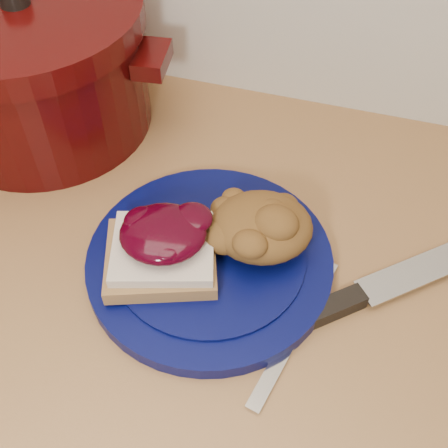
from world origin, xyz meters
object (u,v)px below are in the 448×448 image
(chef_knife, at_px, (348,301))
(plate, at_px, (210,261))
(butter_knife, at_px, (295,330))
(dutch_oven, at_px, (34,66))

(chef_knife, bearing_deg, plate, 135.91)
(butter_knife, bearing_deg, dutch_oven, 72.87)
(chef_knife, bearing_deg, butter_knife, -175.60)
(chef_knife, height_order, dutch_oven, dutch_oven)
(chef_knife, distance_m, butter_knife, 0.06)
(plate, bearing_deg, butter_knife, -26.78)
(chef_knife, xyz_separation_m, butter_knife, (-0.04, -0.05, -0.01))
(plate, height_order, dutch_oven, dutch_oven)
(chef_knife, height_order, butter_knife, chef_knife)
(plate, distance_m, chef_knife, 0.15)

